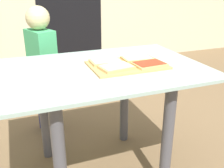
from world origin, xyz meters
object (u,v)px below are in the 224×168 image
pizza_slice_near_right (149,64)px  child_left (43,65)px  pizza_slice_far_right (137,58)px  plate_white_left (52,62)px  dining_table (99,93)px  pizza_slice_near_left (116,67)px  pizza_slice_far_left (106,61)px  cutting_board (127,65)px

pizza_slice_near_right → child_left: child_left is taller
pizza_slice_near_right → pizza_slice_far_right: bearing=95.8°
pizza_slice_near_right → plate_white_left: pizza_slice_near_right is taller
pizza_slice_near_right → plate_white_left: bearing=149.9°
plate_white_left → pizza_slice_far_right: bearing=-18.1°
dining_table → plate_white_left: plate_white_left is taller
pizza_slice_near_left → pizza_slice_near_right: (0.19, -0.02, 0.00)m
plate_white_left → child_left: child_left is taller
pizza_slice_near_left → pizza_slice_near_right: same height
pizza_slice_far_left → pizza_slice_near_left: bearing=-82.1°
dining_table → cutting_board: size_ratio=2.83×
dining_table → cutting_board: bearing=-8.3°
dining_table → child_left: size_ratio=1.19×
pizza_slice_near_right → pizza_slice_far_left: size_ratio=1.04×
dining_table → child_left: child_left is taller
pizza_slice_far_left → child_left: (-0.30, 0.60, -0.16)m
pizza_slice_near_left → pizza_slice_far_left: (-0.02, 0.12, 0.00)m
cutting_board → pizza_slice_far_left: 0.12m
pizza_slice_far_right → pizza_slice_near_right: bearing=-84.2°
dining_table → pizza_slice_near_left: size_ratio=6.29×
pizza_slice_far_right → pizza_slice_near_right: size_ratio=0.98×
dining_table → pizza_slice_far_left: pizza_slice_far_left is taller
cutting_board → pizza_slice_far_left: pizza_slice_far_left is taller
cutting_board → pizza_slice_far_left: bearing=147.7°
pizza_slice_near_left → plate_white_left: bearing=138.2°
child_left → cutting_board: bearing=-58.7°
pizza_slice_far_right → pizza_slice_far_left: size_ratio=1.02×
cutting_board → child_left: size_ratio=0.42×
cutting_board → child_left: child_left is taller
dining_table → pizza_slice_far_left: size_ratio=6.79×
pizza_slice_far_right → child_left: 0.80m
cutting_board → pizza_slice_near_right: bearing=-34.3°
cutting_board → pizza_slice_far_right: pizza_slice_far_right is taller
pizza_slice_far_right → child_left: child_left is taller
dining_table → pizza_slice_far_left: bearing=35.3°
pizza_slice_far_left → plate_white_left: bearing=152.4°
dining_table → child_left: 0.68m
cutting_board → pizza_slice_far_right: size_ratio=2.35×
dining_table → pizza_slice_near_right: pizza_slice_near_right is taller
dining_table → child_left: (-0.24, 0.64, 0.01)m
pizza_slice_far_right → pizza_slice_far_left: 0.20m
pizza_slice_far_right → child_left: (-0.49, 0.60, -0.16)m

